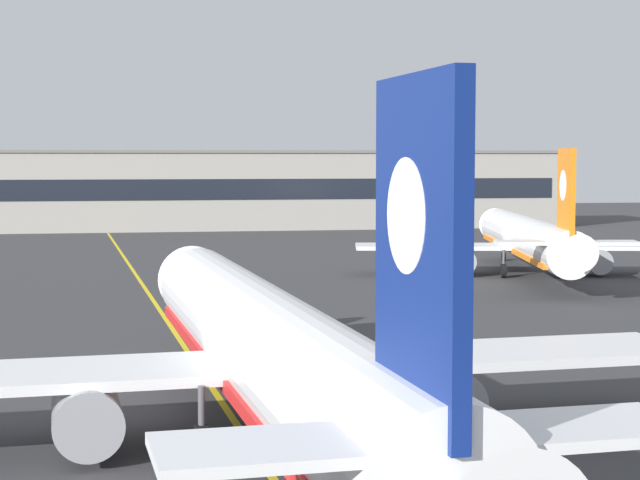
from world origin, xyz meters
name	(u,v)px	position (x,y,z in m)	size (l,w,h in m)	color
taxiway_centreline	(186,349)	(0.00, 30.00, 0.00)	(0.30, 180.00, 0.01)	yellow
airliner_foreground	(269,349)	(1.84, 10.67, 3.37)	(32.25, 41.52, 11.65)	white
airliner_background	(529,240)	(30.49, 60.55, 3.08)	(29.53, 37.70, 10.64)	white
safety_cone_by_nose_gear	(249,353)	(2.94, 26.92, 0.26)	(0.44, 0.44, 0.55)	orange
terminal_building	(120,190)	(-3.87, 126.53, 5.53)	(126.94, 12.40, 11.04)	#9E998E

